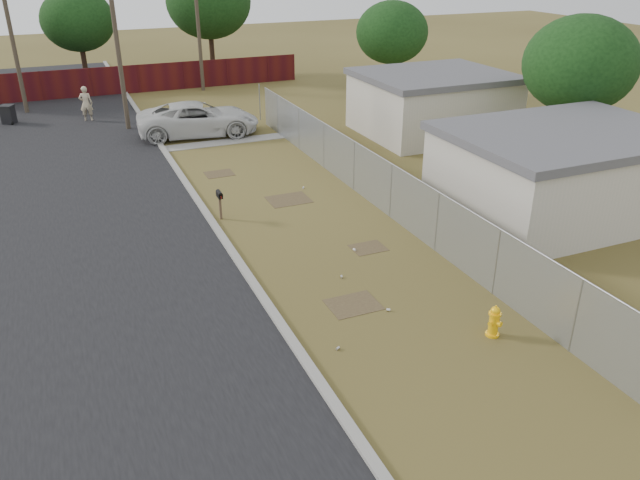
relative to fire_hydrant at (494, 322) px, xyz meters
name	(u,v)px	position (x,y,z in m)	size (l,w,h in m)	color
ground	(311,231)	(-1.80, 7.72, -0.41)	(120.00, 120.00, 0.00)	brown
street	(87,183)	(-8.56, 15.77, -0.39)	(15.10, 60.00, 0.12)	black
chainlink_fence	(378,187)	(1.32, 8.74, 0.39)	(0.10, 27.06, 2.02)	gray
privacy_fence	(75,84)	(-7.80, 32.72, 0.49)	(30.00, 0.12, 1.80)	#43100E
utility_poles	(112,27)	(-5.47, 28.38, 4.29)	(12.60, 8.24, 9.00)	#44392D
houses	(490,133)	(7.90, 10.85, 1.15)	(9.30, 17.24, 3.10)	#BCB8AA
horizon_trees	(181,20)	(-0.96, 31.27, 4.22)	(33.32, 31.94, 7.78)	#372518
fire_hydrant	(494,322)	(0.00, 0.00, 0.00)	(0.45, 0.45, 0.87)	yellow
mailbox	(220,197)	(-4.39, 9.93, 0.44)	(0.16, 0.46, 1.07)	brown
pickup_truck	(198,119)	(-2.58, 20.98, 0.44)	(2.82, 6.12, 1.70)	silver
pedestrian	(86,104)	(-7.63, 26.33, 0.56)	(0.70, 0.46, 1.93)	tan
trash_bin	(8,114)	(-11.67, 27.37, 0.12)	(0.88, 0.94, 1.02)	black
scattered_litter	(342,265)	(-1.92, 4.92, -0.37)	(3.46, 10.77, 0.07)	beige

